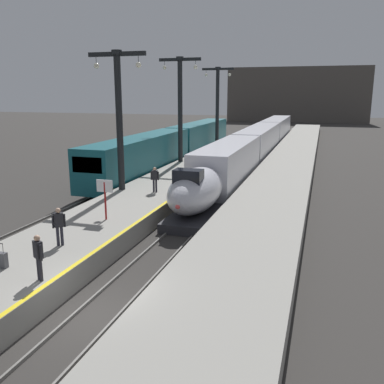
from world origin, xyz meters
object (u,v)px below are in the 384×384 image
object	(u,v)px
station_column_mid	(119,108)
departure_info_board	(105,191)
rolling_suitcase	(2,260)
passenger_far_waiting	(59,224)
regional_train_adjacent	(176,144)
station_column_distant	(217,99)
passenger_near_edge	(38,254)
highspeed_train_main	(257,143)
passenger_mid_platform	(155,178)
station_column_far	(180,100)

from	to	relation	value
station_column_mid	departure_info_board	bearing A→B (deg)	-70.20
rolling_suitcase	passenger_far_waiting	bearing A→B (deg)	75.41
regional_train_adjacent	station_column_distant	world-z (taller)	station_column_distant
station_column_mid	passenger_near_edge	xyz separation A→B (m)	(3.73, -13.86, -4.51)
station_column_mid	passenger_near_edge	distance (m)	15.05
regional_train_adjacent	passenger_near_edge	distance (m)	31.83
highspeed_train_main	regional_train_adjacent	world-z (taller)	regional_train_adjacent
regional_train_adjacent	passenger_near_edge	size ratio (longest dim) A/B	21.66
passenger_near_edge	rolling_suitcase	size ratio (longest dim) A/B	1.72
passenger_far_waiting	departure_info_board	distance (m)	4.07
rolling_suitcase	highspeed_train_main	bearing A→B (deg)	83.21
regional_train_adjacent	station_column_mid	distance (m)	18.10
highspeed_train_main	passenger_mid_platform	distance (m)	22.70
regional_train_adjacent	station_column_far	world-z (taller)	station_column_far
station_column_distant	station_column_far	bearing A→B (deg)	-90.00
station_column_distant	passenger_near_edge	world-z (taller)	station_column_distant
station_column_far	rolling_suitcase	size ratio (longest dim) A/B	9.87
station_column_far	passenger_near_edge	size ratio (longest dim) A/B	5.74
passenger_mid_platform	station_column_far	bearing A→B (deg)	101.16
station_column_distant	departure_info_board	size ratio (longest dim) A/B	4.52
highspeed_train_main	passenger_far_waiting	distance (m)	33.21
station_column_far	departure_info_board	xyz separation A→B (m)	(2.38, -19.11, -4.29)
passenger_near_edge	rolling_suitcase	world-z (taller)	passenger_near_edge
departure_info_board	rolling_suitcase	bearing A→B (deg)	-96.20
passenger_mid_platform	station_column_distant	bearing A→B (deg)	95.22
passenger_mid_platform	departure_info_board	size ratio (longest dim) A/B	0.80
passenger_near_edge	station_column_mid	bearing A→B (deg)	105.04
highspeed_train_main	departure_info_board	size ratio (longest dim) A/B	26.79
station_column_mid	regional_train_adjacent	bearing A→B (deg)	97.20
rolling_suitcase	departure_info_board	xyz separation A→B (m)	(0.73, 6.74, 1.20)
station_column_mid	passenger_near_edge	world-z (taller)	station_column_mid
passenger_near_edge	departure_info_board	world-z (taller)	departure_info_board
station_column_distant	passenger_mid_platform	bearing A→B (deg)	-84.78
highspeed_train_main	station_column_mid	xyz separation A→B (m)	(-5.90, -22.38, 4.60)
station_column_mid	rolling_suitcase	distance (m)	14.42
station_column_far	station_column_distant	bearing A→B (deg)	90.00
departure_info_board	passenger_far_waiting	bearing A→B (deg)	-90.39
regional_train_adjacent	departure_info_board	bearing A→B (deg)	-79.21
rolling_suitcase	departure_info_board	bearing A→B (deg)	83.80
station_column_distant	rolling_suitcase	size ratio (longest dim) A/B	9.77
station_column_far	departure_info_board	distance (m)	19.73
regional_train_adjacent	passenger_mid_platform	xyz separation A→B (m)	(4.68, -17.48, -0.09)
rolling_suitcase	station_column_mid	bearing A→B (deg)	97.03
regional_train_adjacent	passenger_mid_platform	distance (m)	18.09
highspeed_train_main	station_column_mid	world-z (taller)	station_column_mid
passenger_far_waiting	passenger_near_edge	bearing A→B (deg)	-66.88
passenger_mid_platform	passenger_far_waiting	distance (m)	10.58
station_column_far	station_column_distant	xyz separation A→B (m)	(-0.00, 14.56, -0.05)
station_column_far	departure_info_board	bearing A→B (deg)	-82.91
passenger_near_edge	highspeed_train_main	bearing A→B (deg)	86.57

